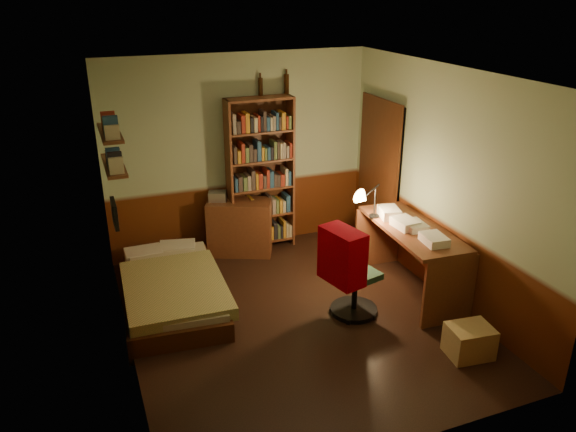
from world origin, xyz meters
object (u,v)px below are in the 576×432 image
object	(u,v)px
bed	(172,280)
cardboard_box_b	(467,343)
bookshelf	(261,175)
dresser	(240,227)
mini_stereo	(217,196)
cardboard_box_a	(469,341)
desk	(410,259)
office_chair	(356,266)
desk_lamp	(376,190)

from	to	relation	value
bed	cardboard_box_b	world-z (taller)	bed
bed	bookshelf	bearing A→B (deg)	41.06
dresser	mini_stereo	bearing A→B (deg)	177.55
dresser	cardboard_box_b	xyz separation A→B (m)	(1.42, -2.96, -0.26)
dresser	bookshelf	size ratio (longest dim) A/B	0.41
bed	cardboard_box_a	xyz separation A→B (m)	(2.50, -2.05, -0.13)
cardboard_box_a	cardboard_box_b	distance (m)	0.06
desk	office_chair	size ratio (longest dim) A/B	1.35
bed	dresser	bearing A→B (deg)	46.09
dresser	desk	bearing A→B (deg)	-24.20
bookshelf	cardboard_box_a	xyz separation A→B (m)	(1.08, -3.08, -0.87)
office_chair	cardboard_box_a	xyz separation A→B (m)	(0.68, -1.10, -0.41)
mini_stereo	desk	bearing A→B (deg)	-26.79
bed	office_chair	size ratio (longest dim) A/B	1.68
desk_lamp	cardboard_box_a	distance (m)	1.99
bookshelf	desk_lamp	bearing A→B (deg)	-55.68
dresser	office_chair	xyz separation A→B (m)	(0.73, -1.90, 0.20)
desk	cardboard_box_a	world-z (taller)	desk
mini_stereo	desk_lamp	world-z (taller)	desk_lamp
bookshelf	dresser	bearing A→B (deg)	-165.88
desk	cardboard_box_b	bearing A→B (deg)	-91.82
bed	desk	size ratio (longest dim) A/B	1.24
bed	desk_lamp	bearing A→B (deg)	-3.01
dresser	mini_stereo	xyz separation A→B (m)	(-0.25, 0.13, 0.43)
mini_stereo	desk	distance (m)	2.59
desk_lamp	dresser	bearing A→B (deg)	120.19
office_chair	cardboard_box_a	size ratio (longest dim) A/B	2.73
desk	cardboard_box_b	distance (m)	1.29
desk_lamp	cardboard_box_a	size ratio (longest dim) A/B	1.62
bed	mini_stereo	distance (m)	1.46
dresser	cardboard_box_a	distance (m)	3.32
bed	dresser	xyz separation A→B (m)	(1.09, 0.95, 0.09)
bed	mini_stereo	size ratio (longest dim) A/B	8.45
desk	office_chair	xyz separation A→B (m)	(-0.81, -0.19, 0.16)
mini_stereo	desk_lamp	size ratio (longest dim) A/B	0.34
desk_lamp	mini_stereo	bearing A→B (deg)	122.72
cardboard_box_a	desk	bearing A→B (deg)	84.44
bed	desk	xyz separation A→B (m)	(2.63, -0.76, 0.13)
cardboard_box_a	mini_stereo	bearing A→B (deg)	118.08
bookshelf	cardboard_box_b	world-z (taller)	bookshelf
bookshelf	desk_lamp	world-z (taller)	bookshelf
desk	bookshelf	bearing A→B (deg)	127.43
cardboard_box_b	bookshelf	bearing A→B (deg)	109.64
desk	desk_lamp	world-z (taller)	desk_lamp
mini_stereo	office_chair	world-z (taller)	office_chair
bookshelf	office_chair	size ratio (longest dim) A/B	1.80
desk	desk_lamp	bearing A→B (deg)	125.26
cardboard_box_a	desk_lamp	bearing A→B (deg)	94.54
dresser	desk_lamp	xyz separation A→B (m)	(1.28, -1.29, 0.79)
desk_lamp	cardboard_box_a	bearing A→B (deg)	-100.04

